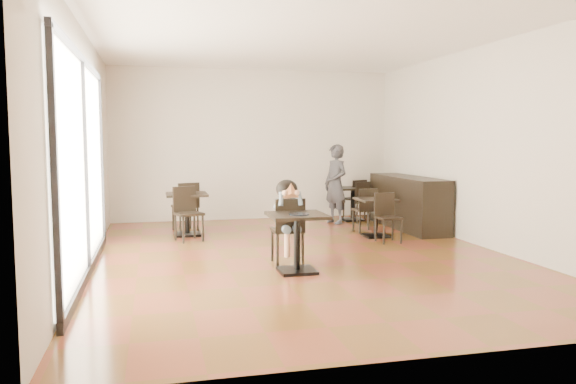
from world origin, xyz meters
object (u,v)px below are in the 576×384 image
object	(u,v)px
adult_patron	(336,184)
child	(287,222)
chair_mid_b	(389,218)
chair_back_b	(368,203)
chair_mid_a	(364,210)
cafe_table_back	(352,204)
chair_left_a	(185,206)
chair_left_b	(189,214)
cafe_table_left	(187,214)
chair_back_a	(354,199)
child_table	(297,243)
child_chair	(287,230)
cafe_table_mid	(376,218)

from	to	relation	value
adult_patron	child	bearing A→B (deg)	-49.68
chair_mid_b	chair_back_b	size ratio (longest dim) A/B	0.97
chair_mid_a	chair_mid_b	size ratio (longest dim) A/B	1.00
adult_patron	chair_back_b	bearing A→B (deg)	46.69
adult_patron	cafe_table_back	distance (m)	0.72
chair_mid_b	chair_left_a	bearing A→B (deg)	145.45
adult_patron	chair_left_b	size ratio (longest dim) A/B	1.76
chair_mid_a	adult_patron	bearing A→B (deg)	-83.11
cafe_table_left	chair_back_a	distance (m)	3.89
cafe_table_left	chair_back_a	world-z (taller)	chair_back_a
chair_mid_a	chair_left_a	bearing A→B (deg)	-18.41
chair_left_b	chair_back_a	size ratio (longest dim) A/B	1.08
cafe_table_back	child_table	bearing A→B (deg)	-118.56
adult_patron	child_chair	bearing A→B (deg)	-49.68
child_table	chair_back_a	bearing A→B (deg)	61.50
cafe_table_mid	child	bearing A→B (deg)	-140.09
cafe_table_mid	cafe_table_back	xyz separation A→B (m)	(0.29, 1.99, 0.01)
chair_mid_b	chair_left_b	xyz separation A→B (m)	(-3.23, 0.92, 0.05)
cafe_table_left	chair_mid_b	bearing A→B (deg)	-24.46
child_table	child	world-z (taller)	child
cafe_table_left	chair_left_b	size ratio (longest dim) A/B	0.83
child_chair	chair_back_b	bearing A→B (deg)	-128.04
cafe_table_back	chair_mid_b	bearing A→B (deg)	-96.47
chair_mid_b	cafe_table_back	bearing A→B (deg)	81.00
cafe_table_mid	cafe_table_back	bearing A→B (deg)	81.76
child	adult_patron	world-z (taller)	adult_patron
cafe_table_mid	chair_left_a	world-z (taller)	chair_left_a
chair_mid_b	chair_back_b	world-z (taller)	chair_back_b
cafe_table_left	chair_back_a	xyz separation A→B (m)	(3.66, 1.34, 0.04)
cafe_table_left	chair_left_a	size ratio (longest dim) A/B	0.83
child_table	chair_left_a	size ratio (longest dim) A/B	0.84
chair_back_a	chair_back_b	world-z (taller)	same
child_chair	chair_left_b	bearing A→B (deg)	-59.19
chair_mid_b	chair_back_a	distance (m)	2.84
adult_patron	chair_back_a	bearing A→B (deg)	111.49
child_chair	chair_mid_b	size ratio (longest dim) A/B	1.12
cafe_table_mid	chair_left_b	xyz separation A→B (m)	(-3.23, 0.37, 0.12)
child_table	chair_mid_a	xyz separation A→B (m)	(2.01, 2.78, 0.03)
chair_left_a	chair_left_b	world-z (taller)	same
child_chair	chair_back_b	xyz separation A→B (m)	(2.44, 3.11, -0.04)
child_table	chair_left_a	distance (m)	3.89
adult_patron	chair_mid_a	distance (m)	1.22
child	chair_mid_b	size ratio (longest dim) A/B	1.41
cafe_table_left	chair_back_a	size ratio (longest dim) A/B	0.90
adult_patron	cafe_table_back	bearing A→B (deg)	100.93
child_table	cafe_table_back	bearing A→B (deg)	61.44
chair_mid_b	cafe_table_mid	bearing A→B (deg)	87.47
child	cafe_table_left	world-z (taller)	child
adult_patron	chair_left_b	world-z (taller)	adult_patron
cafe_table_mid	cafe_table_left	distance (m)	3.35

